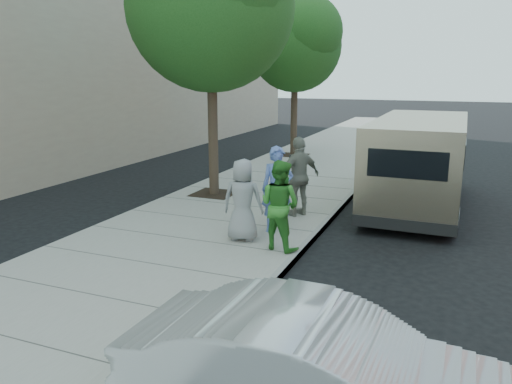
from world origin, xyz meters
TOP-DOWN VIEW (x-y plane):
  - ground at (0.00, 0.00)m, footprint 120.00×120.00m
  - sidewalk at (-1.00, 0.00)m, footprint 5.00×60.00m
  - curb_face at (1.44, 0.00)m, footprint 0.12×60.00m
  - tree_near at (-2.25, 2.40)m, footprint 4.62×4.60m
  - tree_far at (-2.25, 10.00)m, footprint 3.92×3.80m
  - parking_meter at (0.48, 1.44)m, footprint 0.32×0.20m
  - van at (3.30, 3.64)m, footprint 2.30×6.64m
  - sedan at (3.20, -6.14)m, footprint 4.20×1.53m
  - person_officer at (0.62, -0.26)m, footprint 0.81×0.66m
  - person_green_shirt at (1.04, -1.31)m, footprint 1.04×0.91m
  - person_gray_shirt at (0.15, -1.10)m, footprint 0.94×0.70m
  - person_striped_polo at (0.68, 1.17)m, footprint 1.07×1.21m

SIDE VIEW (x-z plane):
  - ground at x=0.00m, z-range 0.00..0.00m
  - sidewalk at x=-1.00m, z-range 0.00..0.15m
  - curb_face at x=1.44m, z-range -0.01..0.15m
  - sedan at x=3.20m, z-range 0.00..1.38m
  - person_gray_shirt at x=0.15m, z-range 0.15..1.90m
  - person_green_shirt at x=1.04m, z-range 0.15..1.97m
  - person_officer at x=0.62m, z-range 0.15..2.07m
  - person_striped_polo at x=0.68m, z-range 0.15..2.12m
  - parking_meter at x=0.48m, z-range 0.48..1.94m
  - van at x=3.30m, z-range 0.07..2.52m
  - tree_far at x=-2.25m, z-range 1.64..8.13m
  - tree_near at x=-2.25m, z-range 1.78..9.31m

